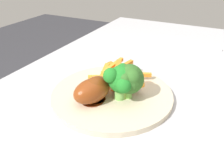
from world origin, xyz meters
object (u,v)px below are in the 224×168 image
at_px(dining_table, 134,129).
at_px(carrot_fries_pile, 118,74).
at_px(broccoli_floret_front, 120,81).
at_px(fork, 195,44).
at_px(broccoli_floret_middle, 121,79).
at_px(chicken_drumstick_far, 93,90).
at_px(broccoli_floret_back, 127,78).
at_px(dinner_plate, 112,94).
at_px(chicken_drumstick_near, 98,88).

bearing_deg(dining_table, carrot_fries_pile, 80.81).
bearing_deg(carrot_fries_pile, broccoli_floret_front, -152.31).
xyz_separation_m(carrot_fries_pile, fork, (0.38, -0.12, -0.03)).
distance_m(broccoli_floret_middle, chicken_drumstick_far, 0.06).
bearing_deg(broccoli_floret_back, broccoli_floret_middle, 131.71).
bearing_deg(chicken_drumstick_far, fork, -15.14).
height_order(dinner_plate, fork, dinner_plate).
bearing_deg(chicken_drumstick_near, broccoli_floret_middle, -63.29).
relative_size(chicken_drumstick_far, fork, 0.69).
xyz_separation_m(dining_table, broccoli_floret_front, (-0.05, 0.02, 0.16)).
height_order(dinner_plate, broccoli_floret_front, broccoli_floret_front).
height_order(chicken_drumstick_near, fork, chicken_drumstick_near).
height_order(dinner_plate, chicken_drumstick_far, chicken_drumstick_far).
bearing_deg(dining_table, broccoli_floret_front, 164.60).
bearing_deg(broccoli_floret_front, fork, -10.70).
bearing_deg(broccoli_floret_middle, carrot_fries_pile, 29.16).
relative_size(broccoli_floret_front, fork, 0.35).
relative_size(dinner_plate, fork, 1.39).
bearing_deg(carrot_fries_pile, dining_table, -99.19).
relative_size(carrot_fries_pile, chicken_drumstick_near, 1.25).
bearing_deg(broccoli_floret_front, dinner_plate, 61.68).
distance_m(broccoli_floret_middle, fork, 0.46).
bearing_deg(broccoli_floret_middle, dinner_plate, 63.55).
xyz_separation_m(broccoli_floret_back, chicken_drumstick_far, (-0.04, 0.06, -0.02)).
relative_size(broccoli_floret_middle, chicken_drumstick_near, 0.60).
height_order(broccoli_floret_front, broccoli_floret_middle, broccoli_floret_middle).
distance_m(broccoli_floret_middle, broccoli_floret_back, 0.01).
bearing_deg(fork, dinner_plate, 94.10).
relative_size(broccoli_floret_front, chicken_drumstick_far, 0.51).
bearing_deg(carrot_fries_pile, fork, -16.99).
bearing_deg(broccoli_floret_middle, chicken_drumstick_far, 123.93).
xyz_separation_m(chicken_drumstick_far, fork, (0.48, -0.13, -0.03)).
relative_size(broccoli_floret_middle, carrot_fries_pile, 0.48).
bearing_deg(broccoli_floret_middle, dining_table, -13.36).
relative_size(dining_table, broccoli_floret_back, 16.94).
relative_size(dining_table, chicken_drumstick_near, 10.33).
distance_m(dinner_plate, broccoli_floret_back, 0.06).
distance_m(broccoli_floret_back, carrot_fries_pile, 0.07).
relative_size(broccoli_floret_middle, fork, 0.39).
bearing_deg(broccoli_floret_middle, broccoli_floret_front, 90.38).
relative_size(broccoli_floret_back, carrot_fries_pile, 0.49).
bearing_deg(chicken_drumstick_far, broccoli_floret_middle, -56.07).
bearing_deg(chicken_drumstick_far, broccoli_floret_front, -54.87).
height_order(broccoli_floret_front, broccoli_floret_back, broccoli_floret_back).
distance_m(broccoli_floret_front, chicken_drumstick_near, 0.05).
distance_m(dining_table, dinner_plate, 0.13).
distance_m(chicken_drumstick_near, fork, 0.48).
distance_m(chicken_drumstick_near, chicken_drumstick_far, 0.01).
height_order(broccoli_floret_middle, fork, broccoli_floret_middle).
distance_m(dining_table, broccoli_floret_middle, 0.18).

